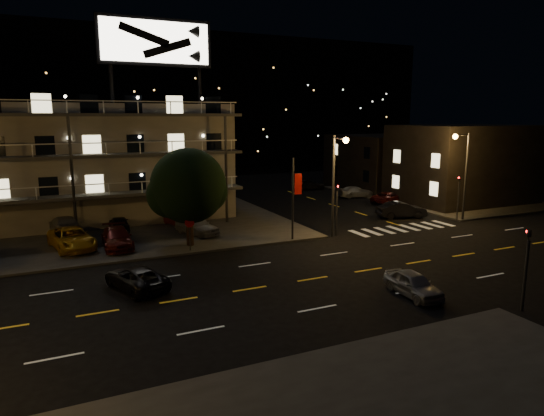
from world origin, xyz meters
name	(u,v)px	position (x,y,z in m)	size (l,w,h in m)	color
ground	(282,284)	(0.00, 0.00, 0.00)	(140.00, 140.00, 0.00)	black
curb_nw	(22,232)	(-14.00, 20.00, 0.07)	(44.00, 24.00, 0.15)	#353432
curb_ne	(434,196)	(30.00, 20.00, 0.07)	(16.00, 24.00, 0.15)	#353432
motel	(68,162)	(-9.94, 23.88, 5.34)	(28.00, 13.80, 18.10)	gray
side_bldg_front	(462,164)	(29.99, 16.00, 4.25)	(14.06, 10.00, 8.50)	black
side_bldg_back	(392,162)	(29.99, 28.00, 3.50)	(14.06, 12.00, 7.00)	black
hill_backdrop	(78,104)	(-5.94, 68.78, 11.55)	(120.00, 25.00, 24.00)	black
streetlight_nc	(336,175)	(8.50, 7.94, 4.96)	(0.44, 1.92, 8.00)	#2D2D30
streetlight_ne	(463,167)	(22.14, 8.30, 4.96)	(1.92, 0.44, 8.00)	#2D2D30
signal_nw	(337,204)	(9.00, 8.50, 2.57)	(0.20, 0.27, 4.60)	#2D2D30
signal_sw	(527,261)	(9.00, -8.50, 2.57)	(0.20, 0.27, 4.60)	#2D2D30
signal_ne	(459,193)	(22.00, 8.50, 2.57)	(0.27, 0.20, 4.60)	#2D2D30
banner_north	(294,197)	(5.09, 8.40, 3.43)	(0.83, 0.16, 6.40)	#2D2D30
stop_sign	(190,229)	(-3.00, 8.57, 1.71)	(0.91, 0.11, 2.61)	#2D2D30
tree	(188,188)	(-2.67, 9.98, 4.37)	(5.64, 5.43, 7.10)	black
lot_car_2	(72,239)	(-10.50, 12.56, 0.89)	(2.46, 5.34, 1.48)	gold
lot_car_3	(117,238)	(-7.53, 11.55, 0.85)	(1.96, 4.82, 1.40)	#4F0F0B
lot_car_4	(197,226)	(-1.23, 12.95, 0.86)	(1.69, 4.19, 1.43)	gray
lot_car_7	(64,225)	(-10.83, 17.29, 0.90)	(2.10, 5.17, 1.50)	gray
lot_car_8	(119,223)	(-6.69, 16.77, 0.78)	(1.49, 3.71, 1.26)	black
lot_car_9	(178,219)	(-1.83, 16.77, 0.76)	(1.29, 3.71, 1.22)	#4F0F0B
side_car_0	(401,210)	(18.31, 11.79, 0.76)	(1.60, 4.60, 1.51)	black
side_car_1	(388,198)	(22.15, 18.62, 0.62)	(2.07, 4.50, 1.25)	#4F0F0B
side_car_2	(356,192)	(21.17, 23.46, 0.64)	(1.79, 4.41, 1.28)	gray
side_car_3	(309,184)	(19.14, 31.05, 0.69)	(1.62, 4.02, 1.37)	black
road_car_east	(413,284)	(5.54, -4.58, 0.65)	(1.53, 3.80, 1.29)	gray
road_car_west	(136,278)	(-7.69, 2.70, 0.63)	(2.10, 4.55, 1.26)	black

